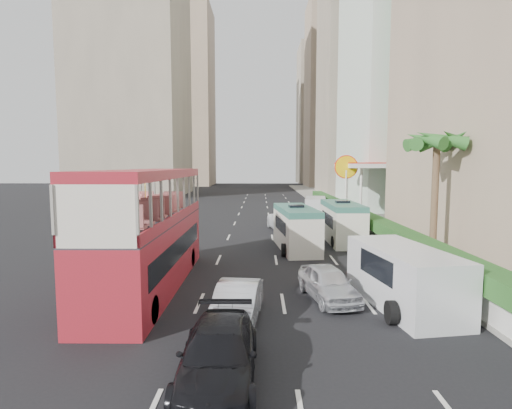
{
  "coord_description": "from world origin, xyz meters",
  "views": [
    {
      "loc": [
        -1.27,
        -16.77,
        5.24
      ],
      "look_at": [
        -1.5,
        4.0,
        3.2
      ],
      "focal_mm": 28.0,
      "sensor_mm": 36.0,
      "label": 1
    }
  ],
  "objects_px": {
    "double_decker_bus": "(150,229)",
    "panel_van_near": "(403,277)",
    "palm_tree": "(434,201)",
    "car_silver_lane_a": "(237,323)",
    "van_asset": "(287,231)",
    "shell_station": "(373,190)",
    "car_silver_lane_b": "(328,299)",
    "minibus_far": "(342,222)",
    "minibus_near": "(296,228)",
    "car_black": "(219,381)",
    "panel_van_far": "(315,207)"
  },
  "relations": [
    {
      "from": "car_silver_lane_a",
      "to": "panel_van_far",
      "type": "height_order",
      "value": "panel_van_far"
    },
    {
      "from": "double_decker_bus",
      "to": "panel_van_far",
      "type": "relative_size",
      "value": 2.22
    },
    {
      "from": "minibus_near",
      "to": "panel_van_near",
      "type": "bearing_deg",
      "value": -79.19
    },
    {
      "from": "minibus_far",
      "to": "shell_station",
      "type": "relative_size",
      "value": 0.76
    },
    {
      "from": "panel_van_near",
      "to": "minibus_far",
      "type": "bearing_deg",
      "value": 79.5
    },
    {
      "from": "panel_van_near",
      "to": "palm_tree",
      "type": "distance_m",
      "value": 7.59
    },
    {
      "from": "car_silver_lane_a",
      "to": "van_asset",
      "type": "xyz_separation_m",
      "value": [
        2.94,
        18.85,
        0.0
      ]
    },
    {
      "from": "car_black",
      "to": "van_asset",
      "type": "bearing_deg",
      "value": 81.53
    },
    {
      "from": "panel_van_near",
      "to": "panel_van_far",
      "type": "bearing_deg",
      "value": 80.17
    },
    {
      "from": "minibus_far",
      "to": "palm_tree",
      "type": "relative_size",
      "value": 0.95
    },
    {
      "from": "car_silver_lane_a",
      "to": "palm_tree",
      "type": "bearing_deg",
      "value": 44.42
    },
    {
      "from": "double_decker_bus",
      "to": "shell_station",
      "type": "distance_m",
      "value": 28.02
    },
    {
      "from": "minibus_far",
      "to": "panel_van_near",
      "type": "relative_size",
      "value": 1.11
    },
    {
      "from": "double_decker_bus",
      "to": "panel_van_far",
      "type": "height_order",
      "value": "double_decker_bus"
    },
    {
      "from": "minibus_near",
      "to": "shell_station",
      "type": "bearing_deg",
      "value": 52.9
    },
    {
      "from": "car_black",
      "to": "minibus_far",
      "type": "relative_size",
      "value": 0.76
    },
    {
      "from": "minibus_near",
      "to": "shell_station",
      "type": "distance_m",
      "value": 17.67
    },
    {
      "from": "van_asset",
      "to": "palm_tree",
      "type": "bearing_deg",
      "value": -66.61
    },
    {
      "from": "car_black",
      "to": "van_asset",
      "type": "xyz_separation_m",
      "value": [
        3.17,
        22.48,
        0.0
      ]
    },
    {
      "from": "double_decker_bus",
      "to": "car_black",
      "type": "xyz_separation_m",
      "value": [
        3.72,
        -7.52,
        -2.53
      ]
    },
    {
      "from": "car_silver_lane_a",
      "to": "van_asset",
      "type": "bearing_deg",
      "value": 86.84
    },
    {
      "from": "car_silver_lane_a",
      "to": "minibus_near",
      "type": "relative_size",
      "value": 0.67
    },
    {
      "from": "car_black",
      "to": "palm_tree",
      "type": "xyz_separation_m",
      "value": [
        10.08,
        11.52,
        3.38
      ]
    },
    {
      "from": "shell_station",
      "to": "car_silver_lane_a",
      "type": "bearing_deg",
      "value": -114.14
    },
    {
      "from": "van_asset",
      "to": "palm_tree",
      "type": "relative_size",
      "value": 0.85
    },
    {
      "from": "car_black",
      "to": "van_asset",
      "type": "relative_size",
      "value": 0.85
    },
    {
      "from": "palm_tree",
      "to": "panel_van_near",
      "type": "bearing_deg",
      "value": -121.15
    },
    {
      "from": "panel_van_near",
      "to": "shell_station",
      "type": "xyz_separation_m",
      "value": [
        5.95,
        25.2,
        1.65
      ]
    },
    {
      "from": "car_black",
      "to": "panel_van_far",
      "type": "relative_size",
      "value": 0.93
    },
    {
      "from": "car_black",
      "to": "minibus_near",
      "type": "distance_m",
      "value": 15.8
    },
    {
      "from": "car_silver_lane_a",
      "to": "panel_van_far",
      "type": "distance_m",
      "value": 28.25
    },
    {
      "from": "car_silver_lane_b",
      "to": "palm_tree",
      "type": "height_order",
      "value": "palm_tree"
    },
    {
      "from": "car_silver_lane_a",
      "to": "van_asset",
      "type": "height_order",
      "value": "van_asset"
    },
    {
      "from": "van_asset",
      "to": "car_silver_lane_b",
      "type": "bearing_deg",
      "value": -97.15
    },
    {
      "from": "minibus_near",
      "to": "palm_tree",
      "type": "xyz_separation_m",
      "value": [
        6.84,
        -3.89,
        2.06
      ]
    },
    {
      "from": "palm_tree",
      "to": "minibus_far",
      "type": "bearing_deg",
      "value": 118.6
    },
    {
      "from": "car_silver_lane_b",
      "to": "panel_van_near",
      "type": "bearing_deg",
      "value": -26.4
    },
    {
      "from": "double_decker_bus",
      "to": "panel_van_near",
      "type": "distance_m",
      "value": 10.39
    },
    {
      "from": "panel_van_far",
      "to": "palm_tree",
      "type": "relative_size",
      "value": 0.78
    },
    {
      "from": "car_silver_lane_a",
      "to": "minibus_near",
      "type": "distance_m",
      "value": 12.24
    },
    {
      "from": "shell_station",
      "to": "panel_van_near",
      "type": "bearing_deg",
      "value": -103.28
    },
    {
      "from": "car_silver_lane_a",
      "to": "palm_tree",
      "type": "relative_size",
      "value": 0.62
    },
    {
      "from": "panel_van_near",
      "to": "panel_van_far",
      "type": "relative_size",
      "value": 1.11
    },
    {
      "from": "panel_van_near",
      "to": "palm_tree",
      "type": "bearing_deg",
      "value": 49.62
    },
    {
      "from": "car_silver_lane_a",
      "to": "car_black",
      "type": "bearing_deg",
      "value": -87.92
    },
    {
      "from": "van_asset",
      "to": "shell_station",
      "type": "bearing_deg",
      "value": 32.58
    },
    {
      "from": "minibus_far",
      "to": "shell_station",
      "type": "distance_m",
      "value": 13.92
    },
    {
      "from": "double_decker_bus",
      "to": "shell_station",
      "type": "relative_size",
      "value": 1.38
    },
    {
      "from": "van_asset",
      "to": "panel_van_near",
      "type": "xyz_separation_m",
      "value": [
        3.17,
        -17.15,
        1.1
      ]
    },
    {
      "from": "panel_van_far",
      "to": "car_silver_lane_a",
      "type": "bearing_deg",
      "value": -94.98
    }
  ]
}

